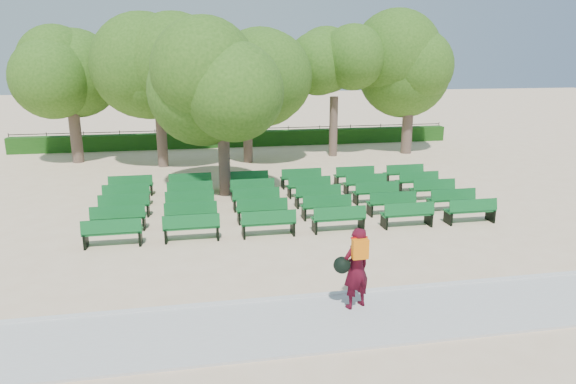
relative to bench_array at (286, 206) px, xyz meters
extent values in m
plane|color=beige|center=(-0.37, -0.86, -0.09)|extent=(120.00, 120.00, 0.00)
cube|color=beige|center=(-0.37, -8.26, -0.06)|extent=(30.00, 2.20, 0.06)
cube|color=silver|center=(-0.37, -7.11, -0.04)|extent=(30.00, 0.12, 0.10)
cube|color=#1A4A13|center=(-0.37, 13.14, 0.36)|extent=(26.00, 0.70, 0.90)
cube|color=#105D25|center=(0.00, 0.01, 0.33)|extent=(1.68, 0.51, 0.06)
cube|color=#105D25|center=(0.00, -0.18, 0.56)|extent=(1.67, 0.17, 0.39)
cylinder|color=brown|center=(-2.05, 2.23, 1.48)|extent=(0.45, 0.45, 3.13)
ellipsoid|color=#36631A|center=(-2.05, 2.23, 4.25)|extent=(4.39, 4.39, 3.95)
imported|color=#450918|center=(0.08, -7.78, 0.88)|extent=(0.77, 0.64, 1.81)
cube|color=orange|center=(0.08, -7.98, 1.39)|extent=(0.34, 0.17, 0.42)
sphere|color=black|center=(-0.26, -7.84, 1.00)|extent=(0.36, 0.36, 0.36)
camera|label=1|loc=(-3.23, -17.47, 5.29)|focal=32.00mm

